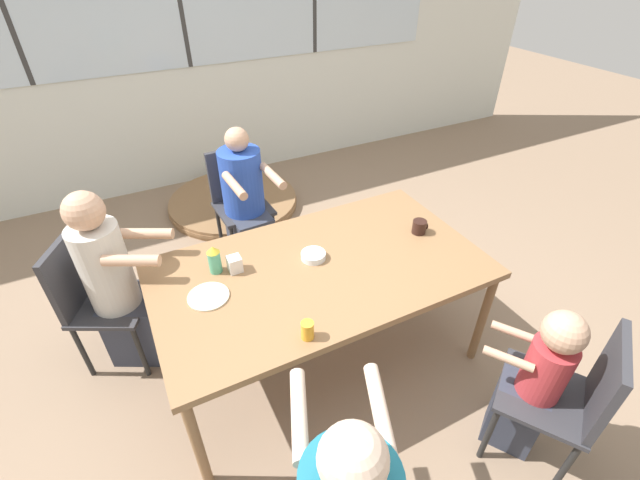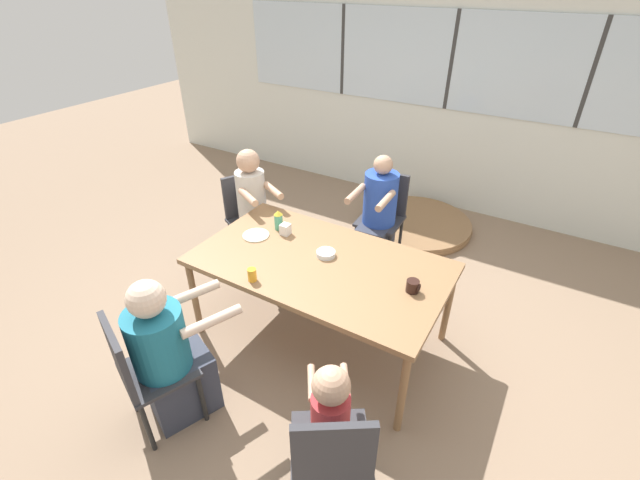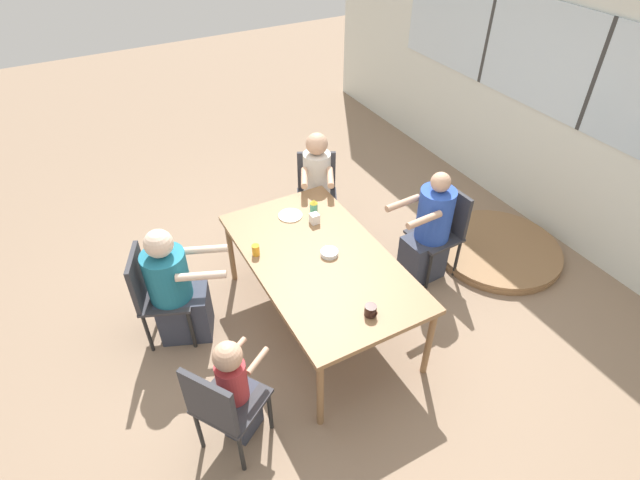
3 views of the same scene
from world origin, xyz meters
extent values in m
plane|color=#8C725B|center=(0.00, 0.00, 0.00)|extent=(16.00, 16.00, 0.00)
cube|color=silver|center=(0.00, 2.74, 1.40)|extent=(8.40, 0.06, 2.80)
cube|color=silver|center=(0.00, 2.70, 1.65)|extent=(5.20, 0.02, 0.98)
cube|color=#333333|center=(-1.30, 2.69, 1.65)|extent=(0.04, 0.01, 0.98)
cube|color=#333333|center=(0.00, 2.69, 1.65)|extent=(0.04, 0.01, 0.98)
cube|color=#333333|center=(1.30, 2.69, 1.65)|extent=(0.04, 0.01, 0.98)
cube|color=olive|center=(0.00, 0.00, 0.70)|extent=(1.80, 1.02, 0.04)
cylinder|color=olive|center=(-0.85, -0.46, 0.34)|extent=(0.05, 0.05, 0.68)
cylinder|color=olive|center=(0.85, -0.46, 0.34)|extent=(0.05, 0.05, 0.68)
cylinder|color=olive|center=(-0.85, 0.46, 0.34)|extent=(0.05, 0.05, 0.68)
cylinder|color=olive|center=(0.85, 0.46, 0.34)|extent=(0.05, 0.05, 0.68)
cube|color=#333338|center=(-0.46, -1.13, 0.43)|extent=(0.52, 0.52, 0.03)
cube|color=#333338|center=(-0.53, -1.29, 0.65)|extent=(0.37, 0.18, 0.42)
cylinder|color=black|center=(-0.55, -0.91, 0.21)|extent=(0.03, 0.03, 0.42)
cylinder|color=black|center=(-0.24, -1.04, 0.21)|extent=(0.03, 0.03, 0.42)
cylinder|color=black|center=(-0.68, -1.22, 0.21)|extent=(0.03, 0.03, 0.42)
cylinder|color=black|center=(-0.37, -1.35, 0.21)|extent=(0.03, 0.03, 0.42)
cube|color=#333338|center=(-1.09, 0.55, 0.43)|extent=(0.54, 0.54, 0.03)
cube|color=#333338|center=(-1.25, 0.64, 0.65)|extent=(0.20, 0.35, 0.42)
cylinder|color=black|center=(-0.86, 0.63, 0.21)|extent=(0.03, 0.03, 0.42)
cylinder|color=black|center=(-1.01, 0.33, 0.21)|extent=(0.03, 0.03, 0.42)
cylinder|color=black|center=(-1.16, 0.78, 0.21)|extent=(0.03, 0.03, 0.42)
cylinder|color=black|center=(-1.31, 0.48, 0.21)|extent=(0.03, 0.03, 0.42)
cube|color=#333338|center=(-0.06, 1.22, 0.43)|extent=(0.42, 0.42, 0.03)
cube|color=#333338|center=(-0.07, 1.40, 0.65)|extent=(0.38, 0.05, 0.42)
cylinder|color=black|center=(0.12, 1.06, 0.21)|extent=(0.03, 0.03, 0.42)
cylinder|color=black|center=(-0.22, 1.04, 0.21)|extent=(0.03, 0.03, 0.42)
cylinder|color=black|center=(0.10, 1.40, 0.21)|extent=(0.03, 0.03, 0.42)
cylinder|color=black|center=(-0.24, 1.38, 0.21)|extent=(0.03, 0.03, 0.42)
cube|color=#333338|center=(0.67, -1.02, 0.43)|extent=(0.55, 0.55, 0.03)
cube|color=#333338|center=(0.77, -1.17, 0.65)|extent=(0.34, 0.24, 0.42)
cylinder|color=black|center=(0.44, -0.97, 0.21)|extent=(0.03, 0.03, 0.42)
cylinder|color=black|center=(0.72, -0.78, 0.21)|extent=(0.03, 0.03, 0.42)
cube|color=#333847|center=(-0.42, -1.03, 0.22)|extent=(0.43, 0.48, 0.44)
cylinder|color=#1E7089|center=(-0.45, -1.09, 0.65)|extent=(0.33, 0.33, 0.42)
sphere|color=beige|center=(-0.45, -1.09, 0.97)|extent=(0.22, 0.22, 0.22)
cylinder|color=beige|center=(-0.48, -0.77, 0.76)|extent=(0.19, 0.36, 0.06)
cylinder|color=beige|center=(-0.20, -0.89, 0.76)|extent=(0.19, 0.36, 0.06)
cube|color=#333847|center=(-1.00, 0.51, 0.22)|extent=(0.39, 0.35, 0.44)
cylinder|color=beige|center=(-1.05, 0.54, 0.71)|extent=(0.26, 0.26, 0.53)
sphere|color=tan|center=(-1.05, 0.54, 1.07)|extent=(0.20, 0.20, 0.20)
cylinder|color=tan|center=(-0.80, 0.54, 0.85)|extent=(0.28, 0.18, 0.06)
cylinder|color=tan|center=(-0.90, 0.33, 0.85)|extent=(0.28, 0.18, 0.06)
cube|color=#333847|center=(-0.05, 1.12, 0.22)|extent=(0.30, 0.39, 0.44)
cylinder|color=#284CB7|center=(-0.06, 1.18, 0.69)|extent=(0.31, 0.31, 0.49)
sphere|color=tan|center=(-0.06, 1.18, 1.02)|extent=(0.17, 0.17, 0.17)
cylinder|color=tan|center=(0.10, 0.92, 0.82)|extent=(0.08, 0.34, 0.06)
cylinder|color=tan|center=(-0.18, 0.91, 0.82)|extent=(0.08, 0.34, 0.06)
cube|color=#333847|center=(0.63, -0.95, 0.22)|extent=(0.28, 0.29, 0.44)
cylinder|color=#B23338|center=(0.65, -0.98, 0.60)|extent=(0.20, 0.20, 0.31)
sphere|color=tan|center=(0.65, -0.98, 0.84)|extent=(0.19, 0.19, 0.19)
cylinder|color=tan|center=(0.48, -0.89, 0.67)|extent=(0.15, 0.20, 0.04)
cylinder|color=tan|center=(0.63, -0.80, 0.67)|extent=(0.15, 0.20, 0.04)
cylinder|color=black|center=(0.68, 0.02, 0.76)|extent=(0.08, 0.08, 0.08)
torus|color=black|center=(0.72, 0.02, 0.76)|extent=(0.01, 0.06, 0.06)
cylinder|color=#4CA57F|center=(-0.52, 0.22, 0.78)|extent=(0.07, 0.07, 0.13)
cone|color=gold|center=(-0.52, 0.22, 0.86)|extent=(0.07, 0.07, 0.04)
cylinder|color=gold|center=(-0.27, -0.42, 0.76)|extent=(0.06, 0.06, 0.09)
cube|color=silver|center=(-0.42, 0.18, 0.76)|extent=(0.07, 0.07, 0.09)
cylinder|color=silver|center=(0.00, 0.08, 0.74)|extent=(0.14, 0.14, 0.04)
cylinder|color=beige|center=(-0.61, 0.04, 0.72)|extent=(0.21, 0.21, 0.01)
cylinder|color=olive|center=(0.06, 1.99, 0.01)|extent=(1.22, 1.22, 0.03)
cylinder|color=olive|center=(0.06, 1.99, 0.04)|extent=(1.24, 1.24, 0.03)
cylinder|color=olive|center=(0.06, 1.99, 0.07)|extent=(1.22, 1.22, 0.03)
camera|label=1|loc=(-0.81, -1.61, 2.21)|focal=24.00mm
camera|label=2|loc=(1.28, -2.13, 2.48)|focal=24.00mm
camera|label=3|loc=(2.56, -1.39, 3.27)|focal=28.00mm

